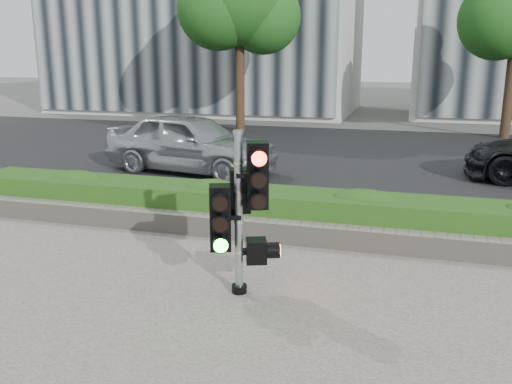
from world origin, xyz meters
TOP-DOWN VIEW (x-y plane):
  - ground at (0.00, 0.00)m, footprint 120.00×120.00m
  - road at (0.00, 10.00)m, footprint 60.00×13.00m
  - curb at (0.00, 3.15)m, footprint 60.00×0.25m
  - stone_wall at (0.00, 1.90)m, footprint 12.00×0.32m
  - hedge at (0.00, 2.55)m, footprint 12.00×1.00m
  - tree_left at (-4.52, 14.56)m, footprint 4.61×4.03m
  - traffic_signal at (0.20, -0.14)m, footprint 0.77×0.67m
  - car_silver at (-3.34, 6.63)m, footprint 4.83×2.63m

SIDE VIEW (x-z plane):
  - ground at x=0.00m, z-range 0.00..0.00m
  - road at x=0.00m, z-range 0.00..0.02m
  - curb at x=0.00m, z-range 0.00..0.12m
  - stone_wall at x=0.00m, z-range 0.03..0.37m
  - hedge at x=0.00m, z-range 0.03..0.71m
  - car_silver at x=-3.34m, z-range 0.02..1.58m
  - traffic_signal at x=0.20m, z-range 0.14..2.24m
  - tree_left at x=-4.52m, z-range 1.37..8.72m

